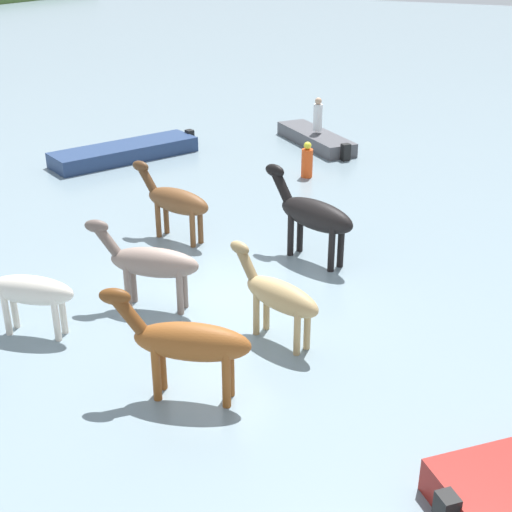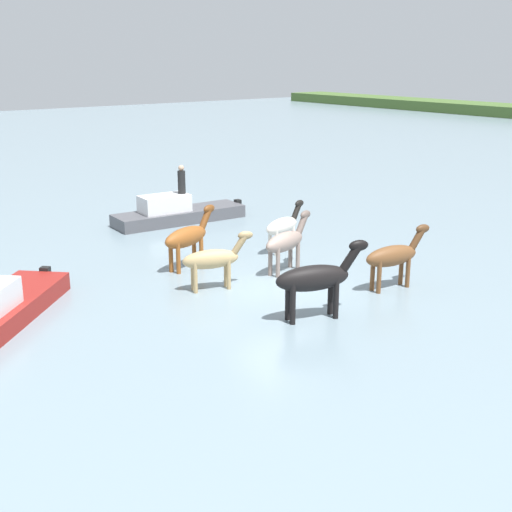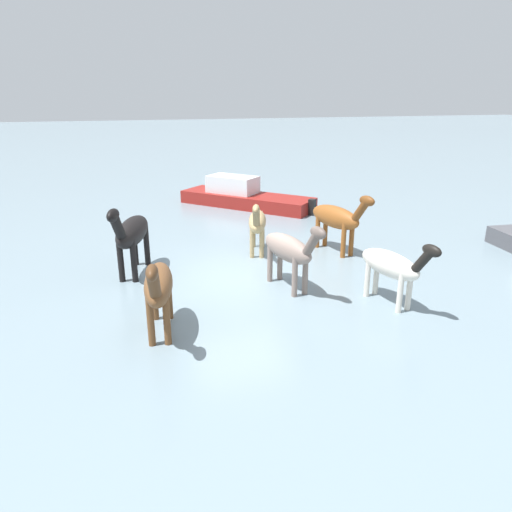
% 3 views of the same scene
% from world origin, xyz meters
% --- Properties ---
extents(ground_plane, '(144.70, 144.70, 0.00)m').
position_xyz_m(ground_plane, '(0.00, 0.00, 0.00)').
color(ground_plane, gray).
extents(horse_pinto_flank, '(1.22, 2.65, 2.07)m').
position_xyz_m(horse_pinto_flank, '(2.64, -0.91, 1.14)').
color(horse_pinto_flank, black).
rests_on(horse_pinto_flank, ground_plane).
extents(horse_dark_mare, '(0.79, 2.40, 1.85)m').
position_xyz_m(horse_dark_mare, '(2.22, 2.59, 1.02)').
color(horse_dark_mare, brown).
rests_on(horse_dark_mare, ground_plane).
extents(horse_gray_outer, '(1.00, 2.38, 1.84)m').
position_xyz_m(horse_gray_outer, '(-0.99, 1.09, 1.01)').
color(horse_gray_outer, gray).
rests_on(horse_gray_outer, ground_plane).
extents(horse_lead, '(1.13, 2.47, 1.93)m').
position_xyz_m(horse_lead, '(-3.27, -1.21, 1.06)').
color(horse_lead, brown).
rests_on(horse_lead, ground_plane).
extents(horse_dun_straggler, '(1.00, 2.20, 1.72)m').
position_xyz_m(horse_dun_straggler, '(-0.97, -1.75, 0.95)').
color(horse_dun_straggler, tan).
rests_on(horse_dun_straggler, ground_plane).
extents(horse_rear_stallion, '(0.92, 2.19, 1.70)m').
position_xyz_m(horse_rear_stallion, '(-2.91, 2.55, 0.94)').
color(horse_rear_stallion, silver).
rests_on(horse_rear_stallion, ground_plane).
extents(boat_motor_center, '(1.94, 5.87, 1.37)m').
position_xyz_m(boat_motor_center, '(-8.99, 1.79, 0.33)').
color(boat_motor_center, '#4C4C51').
rests_on(boat_motor_center, ground_plane).
extents(person_boatman_standing, '(0.32, 0.32, 1.19)m').
position_xyz_m(person_boatman_standing, '(-8.89, 2.01, 1.77)').
color(person_boatman_standing, black).
rests_on(person_boatman_standing, boat_motor_center).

